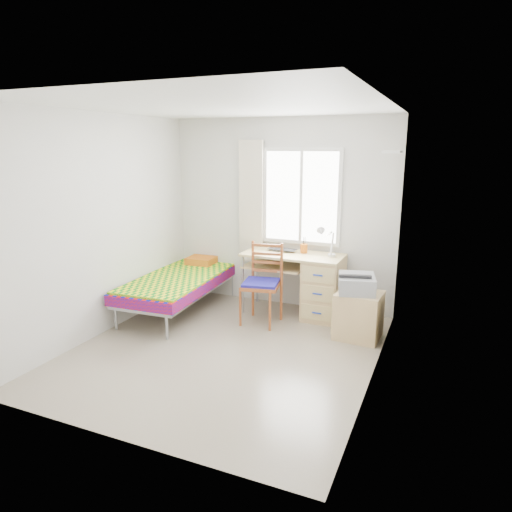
{
  "coord_description": "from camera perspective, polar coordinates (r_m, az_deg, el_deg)",
  "views": [
    {
      "loc": [
        2.16,
        -4.18,
        2.21
      ],
      "look_at": [
        0.14,
        0.55,
        0.97
      ],
      "focal_mm": 32.0,
      "sensor_mm": 36.0,
      "label": 1
    }
  ],
  "objects": [
    {
      "name": "desk",
      "position": [
        6.05,
        7.8,
        -3.55
      ],
      "size": [
        1.33,
        0.62,
        0.83
      ],
      "rotation": [
        0.0,
        0.0,
        -0.01
      ],
      "color": "tan",
      "rests_on": "floor"
    },
    {
      "name": "task_lamp",
      "position": [
        5.83,
        8.66,
        2.19
      ],
      "size": [
        0.23,
        0.32,
        0.41
      ],
      "rotation": [
        0.0,
        0.0,
        -0.13
      ],
      "color": "white",
      "rests_on": "desk"
    },
    {
      "name": "wall_back",
      "position": [
        6.38,
        3.12,
        5.3
      ],
      "size": [
        3.2,
        0.0,
        3.2
      ],
      "primitive_type": "plane",
      "rotation": [
        1.57,
        0.0,
        0.0
      ],
      "color": "silver",
      "rests_on": "ground"
    },
    {
      "name": "wall_left",
      "position": [
        5.7,
        -18.6,
        3.62
      ],
      "size": [
        0.0,
        3.5,
        3.5
      ],
      "primitive_type": "plane",
      "rotation": [
        1.57,
        0.0,
        1.57
      ],
      "color": "silver",
      "rests_on": "ground"
    },
    {
      "name": "laptop",
      "position": [
        6.15,
        3.08,
        0.65
      ],
      "size": [
        0.42,
        0.29,
        0.03
      ],
      "primitive_type": "imported",
      "rotation": [
        0.0,
        0.0,
        -0.09
      ],
      "color": "black",
      "rests_on": "desk"
    },
    {
      "name": "ceiling",
      "position": [
        4.72,
        -4.38,
        18.22
      ],
      "size": [
        3.5,
        3.5,
        0.0
      ],
      "primitive_type": "plane",
      "rotation": [
        3.14,
        0.0,
        0.0
      ],
      "color": "white",
      "rests_on": "wall_back"
    },
    {
      "name": "window",
      "position": [
        6.23,
        5.69,
        7.37
      ],
      "size": [
        1.1,
        0.04,
        1.3
      ],
      "color": "white",
      "rests_on": "wall_back"
    },
    {
      "name": "wall_right",
      "position": [
        4.32,
        15.16,
        0.88
      ],
      "size": [
        0.0,
        3.5,
        3.5
      ],
      "primitive_type": "plane",
      "rotation": [
        1.57,
        0.0,
        -1.57
      ],
      "color": "silver",
      "rests_on": "ground"
    },
    {
      "name": "printer",
      "position": [
        5.45,
        12.46,
        -3.33
      ],
      "size": [
        0.51,
        0.56,
        0.2
      ],
      "rotation": [
        0.0,
        0.0,
        0.25
      ],
      "color": "#989AA0",
      "rests_on": "cabinet"
    },
    {
      "name": "cabinet",
      "position": [
        5.54,
        12.67,
        -7.24
      ],
      "size": [
        0.54,
        0.49,
        0.56
      ],
      "rotation": [
        0.0,
        0.0,
        -0.06
      ],
      "color": "tan",
      "rests_on": "floor"
    },
    {
      "name": "floating_shelf",
      "position": [
        5.62,
        16.69,
        12.36
      ],
      "size": [
        0.2,
        0.32,
        0.03
      ],
      "primitive_type": "cube",
      "color": "white",
      "rests_on": "wall_right"
    },
    {
      "name": "curtain",
      "position": [
        6.45,
        -0.61,
        6.75
      ],
      "size": [
        0.35,
        0.05,
        1.7
      ],
      "primitive_type": "cube",
      "color": "beige",
      "rests_on": "wall_back"
    },
    {
      "name": "bed",
      "position": [
        6.36,
        -9.19,
        -3.02
      ],
      "size": [
        1.03,
        2.03,
        0.86
      ],
      "rotation": [
        0.0,
        0.0,
        0.05
      ],
      "color": "#989CA1",
      "rests_on": "floor"
    },
    {
      "name": "floor",
      "position": [
        5.2,
        -3.85,
        -11.66
      ],
      "size": [
        3.5,
        3.5,
        0.0
      ],
      "primitive_type": "plane",
      "color": "#BCAD93",
      "rests_on": "ground"
    },
    {
      "name": "book",
      "position": [
        6.22,
        2.58,
        -1.6
      ],
      "size": [
        0.26,
        0.3,
        0.02
      ],
      "primitive_type": "imported",
      "rotation": [
        0.0,
        0.0,
        0.33
      ],
      "color": "gray",
      "rests_on": "desk"
    },
    {
      "name": "chair",
      "position": [
        5.79,
        0.9,
        -2.86
      ],
      "size": [
        0.52,
        0.52,
        1.03
      ],
      "rotation": [
        0.0,
        0.0,
        0.19
      ],
      "color": "brown",
      "rests_on": "floor"
    },
    {
      "name": "pen_cup",
      "position": [
        6.11,
        6.01,
        0.94
      ],
      "size": [
        0.12,
        0.12,
        0.12
      ],
      "primitive_type": "cylinder",
      "rotation": [
        0.0,
        0.0,
        0.3
      ],
      "color": "orange",
      "rests_on": "desk"
    }
  ]
}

